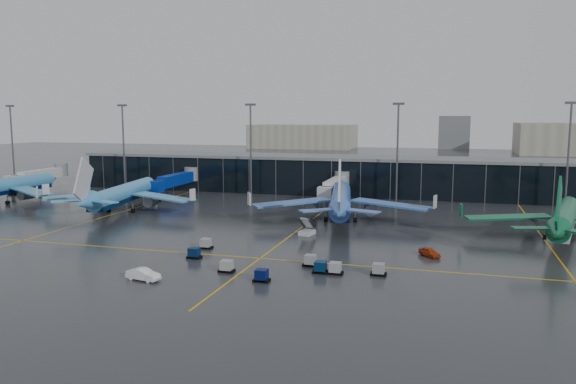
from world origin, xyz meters
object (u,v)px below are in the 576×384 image
(airliner_arkefly, at_px, (123,183))
(service_van_white, at_px, (143,274))
(service_van_red, at_px, (430,252))
(baggage_carts, at_px, (276,263))
(airliner_klm_west, at_px, (3,177))
(airliner_aer_lingus, at_px, (565,205))
(mobile_airstair, at_px, (307,231))
(airliner_klm_near, at_px, (341,188))

(airliner_arkefly, relative_size, service_van_white, 8.70)
(service_van_red, height_order, service_van_white, service_van_white)
(airliner_arkefly, bearing_deg, baggage_carts, -47.24)
(airliner_klm_west, relative_size, airliner_aer_lingus, 1.05)
(airliner_arkefly, distance_m, airliner_aer_lingus, 93.44)
(baggage_carts, xyz_separation_m, mobile_airstair, (-1.38, 23.73, 0.01))
(airliner_arkefly, distance_m, service_van_white, 59.27)
(airliner_klm_near, distance_m, airliner_aer_lingus, 42.97)
(airliner_aer_lingus, height_order, mobile_airstair, airliner_aer_lingus)
(mobile_airstair, distance_m, service_van_white, 37.46)
(airliner_klm_west, bearing_deg, airliner_klm_near, 1.90)
(airliner_klm_near, xyz_separation_m, service_van_red, (19.54, -27.12, -6.20))
(airliner_arkefly, distance_m, airliner_klm_near, 51.09)
(baggage_carts, bearing_deg, service_van_white, -144.96)
(airliner_aer_lingus, relative_size, service_van_red, 9.94)
(airliner_klm_west, xyz_separation_m, baggage_carts, (85.69, -40.03, -5.80))
(airliner_klm_near, bearing_deg, mobile_airstair, -110.93)
(airliner_klm_near, distance_m, service_van_white, 54.55)
(airliner_klm_west, distance_m, airliner_arkefly, 36.59)
(baggage_carts, xyz_separation_m, service_van_red, (21.37, 13.29, -0.06))
(airliner_arkefly, height_order, mobile_airstair, airliner_arkefly)
(service_van_red, xyz_separation_m, service_van_white, (-36.96, -24.22, 0.12))
(airliner_klm_near, distance_m, baggage_carts, 40.92)
(mobile_airstair, xyz_separation_m, service_van_white, (-14.20, -34.66, 0.05))
(airliner_klm_west, bearing_deg, airliner_arkefly, -2.24)
(airliner_arkefly, bearing_deg, airliner_klm_near, -6.66)
(airliner_arkefly, height_order, service_van_red, airliner_arkefly)
(airliner_klm_near, height_order, baggage_carts, airliner_klm_near)
(airliner_aer_lingus, distance_m, baggage_carts, 55.36)
(service_van_white, bearing_deg, airliner_aer_lingus, -44.24)
(airliner_klm_west, relative_size, service_van_red, 10.41)
(mobile_airstair, bearing_deg, airliner_aer_lingus, 23.51)
(baggage_carts, bearing_deg, airliner_klm_west, 154.96)
(baggage_carts, distance_m, mobile_airstair, 23.77)
(airliner_klm_west, relative_size, baggage_carts, 1.33)
(airliner_klm_near, xyz_separation_m, baggage_carts, (-1.83, -40.41, -6.14))
(airliner_klm_near, relative_size, baggage_carts, 1.40)
(mobile_airstair, bearing_deg, baggage_carts, -74.61)
(airliner_klm_near, height_order, service_van_white, airliner_klm_near)
(baggage_carts, bearing_deg, airliner_aer_lingus, 36.75)
(airliner_klm_west, height_order, airliner_aer_lingus, airliner_klm_west)
(mobile_airstair, bearing_deg, airliner_arkefly, 175.93)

